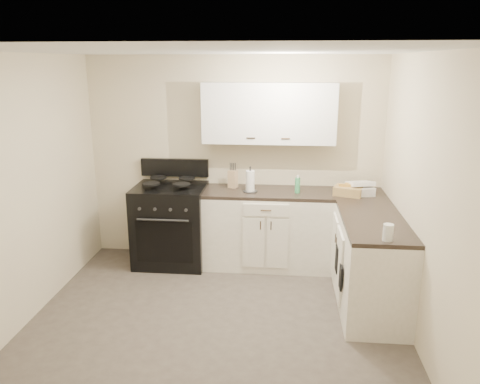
# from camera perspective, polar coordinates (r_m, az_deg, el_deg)

# --- Properties ---
(floor) EXTENTS (3.60, 3.60, 0.00)m
(floor) POSITION_cam_1_polar(r_m,az_deg,el_deg) (4.58, -3.15, -16.26)
(floor) COLOR #473F38
(floor) RESTS_ON ground
(ceiling) EXTENTS (3.60, 3.60, 0.00)m
(ceiling) POSITION_cam_1_polar(r_m,az_deg,el_deg) (3.90, -3.71, 16.79)
(ceiling) COLOR white
(ceiling) RESTS_ON wall_back
(wall_back) EXTENTS (3.60, 0.00, 3.60)m
(wall_back) POSITION_cam_1_polar(r_m,az_deg,el_deg) (5.80, -0.71, 3.98)
(wall_back) COLOR beige
(wall_back) RESTS_ON ground
(wall_right) EXTENTS (0.00, 3.60, 3.60)m
(wall_right) POSITION_cam_1_polar(r_m,az_deg,el_deg) (4.19, 21.72, -1.70)
(wall_right) COLOR beige
(wall_right) RESTS_ON ground
(wall_left) EXTENTS (0.00, 3.60, 3.60)m
(wall_left) POSITION_cam_1_polar(r_m,az_deg,el_deg) (4.69, -25.72, -0.40)
(wall_left) COLOR beige
(wall_left) RESTS_ON ground
(wall_front) EXTENTS (3.60, 0.00, 3.60)m
(wall_front) POSITION_cam_1_polar(r_m,az_deg,el_deg) (2.43, -10.02, -13.31)
(wall_front) COLOR beige
(wall_front) RESTS_ON ground
(base_cabinets_back) EXTENTS (1.55, 0.60, 0.90)m
(base_cabinets_back) POSITION_cam_1_polar(r_m,az_deg,el_deg) (5.70, 3.26, -4.62)
(base_cabinets_back) COLOR white
(base_cabinets_back) RESTS_ON floor
(base_cabinets_right) EXTENTS (0.60, 1.90, 0.90)m
(base_cabinets_right) POSITION_cam_1_polar(r_m,az_deg,el_deg) (5.17, 15.06, -7.34)
(base_cabinets_right) COLOR white
(base_cabinets_right) RESTS_ON floor
(countertop_back) EXTENTS (1.55, 0.60, 0.04)m
(countertop_back) POSITION_cam_1_polar(r_m,az_deg,el_deg) (5.55, 3.34, -0.07)
(countertop_back) COLOR black
(countertop_back) RESTS_ON base_cabinets_back
(countertop_right) EXTENTS (0.60, 1.90, 0.04)m
(countertop_right) POSITION_cam_1_polar(r_m,az_deg,el_deg) (5.01, 15.44, -2.37)
(countertop_right) COLOR black
(countertop_right) RESTS_ON base_cabinets_right
(upper_cabinets) EXTENTS (1.55, 0.30, 0.70)m
(upper_cabinets) POSITION_cam_1_polar(r_m,az_deg,el_deg) (5.53, 3.55, 9.58)
(upper_cabinets) COLOR white
(upper_cabinets) RESTS_ON wall_back
(stove) EXTENTS (0.85, 0.73, 1.03)m
(stove) POSITION_cam_1_polar(r_m,az_deg,el_deg) (5.83, -8.36, -4.20)
(stove) COLOR black
(stove) RESTS_ON floor
(knife_block) EXTENTS (0.12, 0.12, 0.22)m
(knife_block) POSITION_cam_1_polar(r_m,az_deg,el_deg) (5.66, -0.88, 1.60)
(knife_block) COLOR tan
(knife_block) RESTS_ON countertop_back
(paper_towel) EXTENTS (0.13, 0.13, 0.25)m
(paper_towel) POSITION_cam_1_polar(r_m,az_deg,el_deg) (5.48, 1.25, 1.32)
(paper_towel) COLOR white
(paper_towel) RESTS_ON countertop_back
(soap_bottle) EXTENTS (0.07, 0.07, 0.18)m
(soap_bottle) POSITION_cam_1_polar(r_m,az_deg,el_deg) (5.48, 7.02, 0.82)
(soap_bottle) COLOR #41AA66
(soap_bottle) RESTS_ON countertop_back
(wicker_basket) EXTENTS (0.36, 0.30, 0.10)m
(wicker_basket) POSITION_cam_1_polar(r_m,az_deg,el_deg) (5.49, 13.06, 0.12)
(wicker_basket) COLOR #AA8750
(wicker_basket) RESTS_ON countertop_right
(countertop_grill) EXTENTS (0.33, 0.31, 0.10)m
(countertop_grill) POSITION_cam_1_polar(r_m,az_deg,el_deg) (5.56, 14.41, 0.21)
(countertop_grill) COLOR white
(countertop_grill) RESTS_ON countertop_right
(glass_jar) EXTENTS (0.10, 0.10, 0.15)m
(glass_jar) POSITION_cam_1_polar(r_m,az_deg,el_deg) (4.19, 17.60, -4.73)
(glass_jar) COLOR silver
(glass_jar) RESTS_ON countertop_right
(oven_mitt_near) EXTENTS (0.02, 0.14, 0.23)m
(oven_mitt_near) POSITION_cam_1_polar(r_m,az_deg,el_deg) (4.62, 12.17, -10.14)
(oven_mitt_near) COLOR black
(oven_mitt_near) RESTS_ON base_cabinets_right
(oven_mitt_far) EXTENTS (0.02, 0.16, 0.27)m
(oven_mitt_far) POSITION_cam_1_polar(r_m,az_deg,el_deg) (4.91, 11.75, -7.99)
(oven_mitt_far) COLOR black
(oven_mitt_far) RESTS_ON base_cabinets_right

